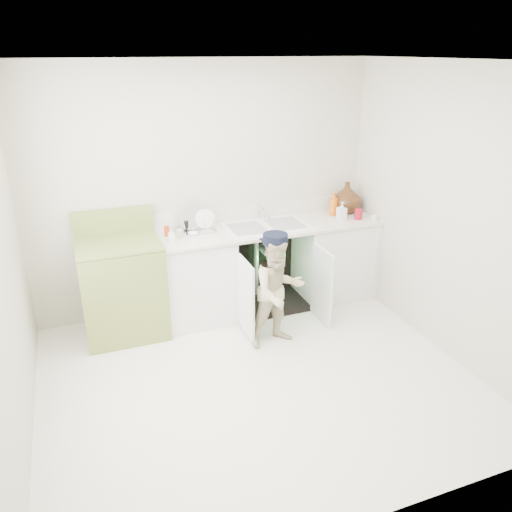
# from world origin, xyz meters

# --- Properties ---
(ground) EXTENTS (3.50, 3.50, 0.00)m
(ground) POSITION_xyz_m (0.00, 0.00, 0.00)
(ground) COLOR silver
(ground) RESTS_ON ground
(room_shell) EXTENTS (6.00, 5.50, 1.26)m
(room_shell) POSITION_xyz_m (0.00, 0.00, 1.25)
(room_shell) COLOR beige
(room_shell) RESTS_ON ground
(counter_run) EXTENTS (2.44, 1.02, 1.24)m
(counter_run) POSITION_xyz_m (0.58, 1.21, 0.48)
(counter_run) COLOR silver
(counter_run) RESTS_ON ground
(avocado_stove) EXTENTS (0.75, 0.65, 1.17)m
(avocado_stove) POSITION_xyz_m (-0.92, 1.18, 0.48)
(avocado_stove) COLOR olive
(avocado_stove) RESTS_ON ground
(repair_worker) EXTENTS (0.56, 0.61, 1.09)m
(repair_worker) POSITION_xyz_m (0.38, 0.48, 0.55)
(repair_worker) COLOR beige
(repair_worker) RESTS_ON ground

